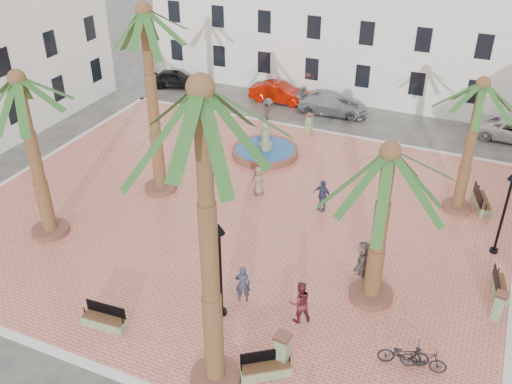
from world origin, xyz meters
TOP-DOWN VIEW (x-y plane):
  - ground at (0.00, 0.00)m, footprint 120.00×120.00m
  - plaza at (0.00, 0.00)m, footprint 26.00×22.00m
  - kerb_n at (0.00, 11.00)m, footprint 26.30×0.30m
  - kerb_s at (0.00, -11.00)m, footprint 26.30×0.30m
  - kerb_w at (-13.00, 0.00)m, footprint 0.30×22.30m
  - building_north at (-0.00, 19.99)m, footprint 30.40×7.40m
  - fountain at (-1.25, 6.43)m, footprint 3.96×3.96m
  - palm_nw at (-4.77, 0.44)m, footprint 5.57×5.57m
  - palm_sw at (-7.41, -5.13)m, footprint 5.63×5.63m
  - palm_s at (3.81, -9.78)m, footprint 5.64×5.64m
  - palm_e at (7.65, -3.48)m, footprint 5.76×5.76m
  - palm_ne at (10.01, 4.86)m, footprint 4.83×4.83m
  - bench_s at (-1.23, -9.23)m, footprint 1.81×0.66m
  - bench_se at (5.30, -8.92)m, footprint 1.78×1.50m
  - bench_e at (12.38, -1.10)m, footprint 0.81×1.72m
  - bench_ne at (11.08, 5.42)m, footprint 1.11×2.05m
  - lamppost_s at (2.55, -6.81)m, footprint 0.46×0.46m
  - lamppost_e at (12.00, 1.74)m, footprint 0.45×0.45m
  - bollard_se at (5.68, -8.34)m, footprint 0.58×0.58m
  - bollard_n at (0.12, 10.40)m, footprint 0.52×0.52m
  - bollard_e at (12.40, -2.79)m, footprint 0.53×0.53m
  - cyclist_a at (2.97, -5.77)m, footprint 0.71×0.58m
  - bicycle_a at (9.53, -6.50)m, footprint 1.90×1.07m
  - cyclist_b at (5.44, -5.93)m, footprint 1.12×1.08m
  - bicycle_b at (10.23, -6.50)m, footprint 1.65×0.62m
  - pedestrian_fountain_a at (0.20, 2.10)m, footprint 0.81×0.57m
  - pedestrian_fountain_b at (3.74, 1.97)m, footprint 1.05×0.64m
  - pedestrian_north at (-2.74, 10.40)m, footprint 1.11×1.38m
  - pedestrian_east at (6.99, -2.55)m, footprint 0.71×1.81m
  - car_black at (-12.16, 14.39)m, footprint 4.25×2.59m
  - car_red at (-3.70, 14.81)m, footprint 4.33×1.62m
  - car_silver at (0.48, 14.31)m, footprint 4.99×2.41m

SIDE VIEW (x-z plane):
  - ground at x=0.00m, z-range 0.00..0.00m
  - plaza at x=0.00m, z-range 0.00..0.15m
  - kerb_n at x=0.00m, z-range 0.00..0.16m
  - kerb_s at x=0.00m, z-range 0.00..0.16m
  - kerb_w at x=-13.00m, z-range 0.00..0.16m
  - bench_e at x=12.38m, z-range -0.04..0.83m
  - bench_s at x=-1.23m, z-range -0.05..0.88m
  - bench_se at x=5.30m, z-range -0.06..0.89m
  - fountain at x=-1.25m, z-range -0.59..1.45m
  - bench_ne at x=11.08m, z-range -0.08..0.96m
  - bicycle_a at x=9.53m, z-range 0.15..1.10m
  - bicycle_b at x=10.23m, z-range 0.15..1.12m
  - car_black at x=-12.16m, z-range 0.00..1.35m
  - car_silver at x=0.48m, z-range 0.00..1.40m
  - car_red at x=-3.70m, z-range 0.00..1.41m
  - bollard_n at x=0.12m, z-range 0.17..1.44m
  - bollard_e at x=12.40m, z-range 0.17..1.44m
  - bollard_se at x=5.68m, z-range 0.18..1.67m
  - pedestrian_fountain_a at x=0.20m, z-range 0.15..1.72m
  - pedestrian_fountain_b at x=3.74m, z-range 0.15..1.83m
  - cyclist_a at x=2.97m, z-range 0.15..1.83m
  - cyclist_b at x=5.44m, z-range 0.15..1.96m
  - pedestrian_north at x=-2.74m, z-range 0.15..2.01m
  - pedestrian_east at x=6.99m, z-range 0.15..2.05m
  - lamppost_e at x=12.00m, z-range 0.89..5.07m
  - lamppost_s at x=2.55m, z-range 0.91..5.17m
  - building_north at x=0.00m, z-range 0.02..9.52m
  - palm_e at x=7.65m, z-range 2.37..9.38m
  - palm_ne at x=10.01m, z-range 2.52..9.50m
  - palm_sw at x=-7.41m, z-range 2.86..10.89m
  - palm_nw at x=-4.77m, z-range 3.69..13.51m
  - palm_s at x=3.81m, z-range 4.18..15.11m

